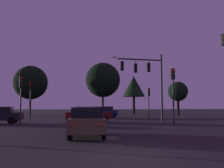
% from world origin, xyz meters
% --- Properties ---
extents(ground_plane, '(168.00, 168.00, 0.00)m').
position_xyz_m(ground_plane, '(0.00, 24.50, 0.00)').
color(ground_plane, black).
rests_on(ground_plane, ground).
extents(traffic_signal_mast_arm, '(5.22, 0.64, 6.82)m').
position_xyz_m(traffic_signal_mast_arm, '(5.22, 15.84, 4.70)').
color(traffic_signal_mast_arm, '#232326').
rests_on(traffic_signal_mast_arm, ground).
extents(traffic_light_corner_left, '(0.35, 0.38, 3.70)m').
position_xyz_m(traffic_light_corner_left, '(6.84, 20.79, 2.64)').
color(traffic_light_corner_left, '#232326').
rests_on(traffic_light_corner_left, ground).
extents(traffic_light_corner_right, '(0.36, 0.39, 4.02)m').
position_xyz_m(traffic_light_corner_right, '(-6.12, 13.14, 2.86)').
color(traffic_light_corner_right, '#232326').
rests_on(traffic_light_corner_right, ground).
extents(traffic_light_median, '(0.30, 0.35, 4.67)m').
position_xyz_m(traffic_light_median, '(6.26, 11.60, 3.29)').
color(traffic_light_median, '#232326').
rests_on(traffic_light_median, ground).
extents(traffic_light_far_side, '(0.35, 0.38, 4.09)m').
position_xyz_m(traffic_light_far_side, '(-6.33, 18.05, 2.91)').
color(traffic_light_far_side, '#232326').
rests_on(traffic_light_far_side, ground).
extents(car_nearside_lane, '(1.97, 4.41, 1.52)m').
position_xyz_m(car_nearside_lane, '(-0.93, 5.43, 0.79)').
color(car_nearside_lane, '#473828').
rests_on(car_nearside_lane, ground).
extents(car_crossing_right, '(4.53, 1.99, 1.52)m').
position_xyz_m(car_crossing_right, '(-0.54, 16.30, 0.80)').
color(car_crossing_right, '#4C0F0F').
rests_on(car_crossing_right, ground).
extents(car_far_lane, '(4.47, 4.20, 1.52)m').
position_xyz_m(car_far_lane, '(1.54, 24.09, 0.80)').
color(car_far_lane, '#0F1947').
rests_on(car_far_lane, ground).
extents(tree_behind_sign, '(4.43, 4.43, 7.52)m').
position_xyz_m(tree_behind_sign, '(9.22, 39.35, 5.43)').
color(tree_behind_sign, black).
rests_on(tree_behind_sign, ground).
extents(tree_left_far, '(5.63, 5.63, 8.62)m').
position_xyz_m(tree_left_far, '(2.36, 31.67, 5.79)').
color(tree_left_far, black).
rests_on(tree_left_far, ground).
extents(tree_center_horizon, '(3.45, 3.45, 5.86)m').
position_xyz_m(tree_center_horizon, '(15.70, 33.07, 4.10)').
color(tree_center_horizon, black).
rests_on(tree_center_horizon, ground).
extents(tree_right_cluster, '(5.33, 5.33, 7.93)m').
position_xyz_m(tree_right_cluster, '(-9.08, 32.01, 5.26)').
color(tree_right_cluster, black).
rests_on(tree_right_cluster, ground).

